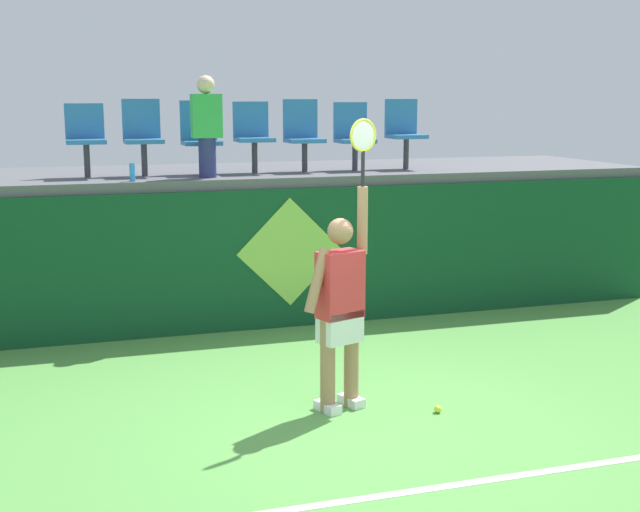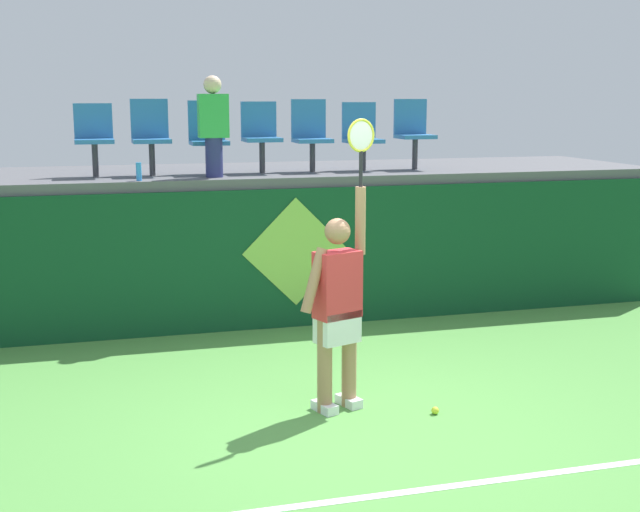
% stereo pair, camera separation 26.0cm
% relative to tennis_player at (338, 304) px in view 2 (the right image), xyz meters
% --- Properties ---
extents(ground_plane, '(40.00, 40.00, 0.00)m').
position_rel_tennis_player_xyz_m(ground_plane, '(0.07, -0.45, -0.94)').
color(ground_plane, '#519342').
extents(court_back_wall, '(10.33, 0.20, 1.63)m').
position_rel_tennis_player_xyz_m(court_back_wall, '(0.07, 2.80, -0.12)').
color(court_back_wall, '#0F4223').
rests_on(court_back_wall, ground_plane).
extents(spectator_platform, '(10.33, 2.47, 0.12)m').
position_rel_tennis_player_xyz_m(spectator_platform, '(0.07, 3.98, 0.76)').
color(spectator_platform, '#56565B').
rests_on(spectator_platform, court_back_wall).
extents(court_baseline_stripe, '(9.30, 0.08, 0.01)m').
position_rel_tennis_player_xyz_m(court_baseline_stripe, '(0.07, -1.66, -0.93)').
color(court_baseline_stripe, white).
rests_on(court_baseline_stripe, ground_plane).
extents(tennis_player, '(0.73, 0.37, 2.49)m').
position_rel_tennis_player_xyz_m(tennis_player, '(0.00, 0.00, 0.00)').
color(tennis_player, white).
rests_on(tennis_player, ground_plane).
extents(tennis_ball, '(0.07, 0.07, 0.07)m').
position_rel_tennis_player_xyz_m(tennis_ball, '(0.77, -0.36, -0.90)').
color(tennis_ball, '#D1E533').
rests_on(tennis_ball, ground_plane).
extents(water_bottle, '(0.06, 0.06, 0.20)m').
position_rel_tennis_player_xyz_m(water_bottle, '(-1.44, 2.88, 0.92)').
color(water_bottle, '#338CE5').
rests_on(water_bottle, spectator_platform).
extents(stadium_chair_0, '(0.44, 0.42, 0.84)m').
position_rel_tennis_player_xyz_m(stadium_chair_0, '(-1.90, 3.54, 1.30)').
color(stadium_chair_0, '#38383D').
rests_on(stadium_chair_0, spectator_platform).
extents(stadium_chair_1, '(0.44, 0.42, 0.89)m').
position_rel_tennis_player_xyz_m(stadium_chair_1, '(-1.25, 3.54, 1.31)').
color(stadium_chair_1, '#38383D').
rests_on(stadium_chair_1, spectator_platform).
extents(stadium_chair_2, '(0.44, 0.42, 0.87)m').
position_rel_tennis_player_xyz_m(stadium_chair_2, '(-0.57, 3.55, 1.29)').
color(stadium_chair_2, '#38383D').
rests_on(stadium_chair_2, spectator_platform).
extents(stadium_chair_3, '(0.44, 0.42, 0.86)m').
position_rel_tennis_player_xyz_m(stadium_chair_3, '(0.07, 3.54, 1.30)').
color(stadium_chair_3, '#38383D').
rests_on(stadium_chair_3, spectator_platform).
extents(stadium_chair_4, '(0.44, 0.42, 0.89)m').
position_rel_tennis_player_xyz_m(stadium_chair_4, '(0.71, 3.55, 1.30)').
color(stadium_chair_4, '#38383D').
rests_on(stadium_chair_4, spectator_platform).
extents(stadium_chair_5, '(0.44, 0.42, 0.85)m').
position_rel_tennis_player_xyz_m(stadium_chair_5, '(1.37, 3.54, 1.28)').
color(stadium_chair_5, '#38383D').
rests_on(stadium_chair_5, spectator_platform).
extents(stadium_chair_6, '(0.44, 0.42, 0.89)m').
position_rel_tennis_player_xyz_m(stadium_chair_6, '(2.07, 3.54, 1.32)').
color(stadium_chair_6, '#38383D').
rests_on(stadium_chair_6, spectator_platform).
extents(spectator_0, '(0.34, 0.21, 1.16)m').
position_rel_tennis_player_xyz_m(spectator_0, '(-0.57, 3.09, 1.43)').
color(spectator_0, navy).
rests_on(spectator_0, spectator_platform).
extents(wall_signage_mount, '(1.27, 0.01, 1.54)m').
position_rel_tennis_player_xyz_m(wall_signage_mount, '(0.30, 2.69, -0.93)').
color(wall_signage_mount, '#0F4223').
rests_on(wall_signage_mount, ground_plane).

